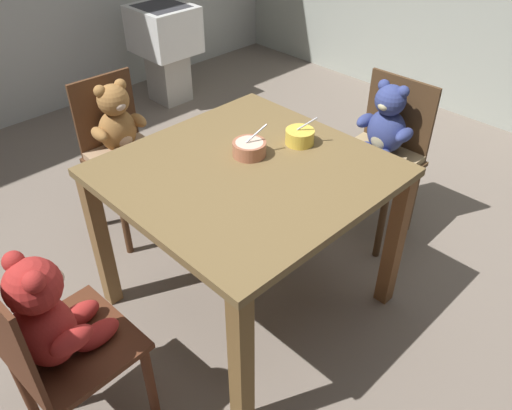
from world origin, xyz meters
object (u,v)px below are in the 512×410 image
object	(u,v)px
dining_table	(247,191)
teddy_chair_far_center	(383,140)
porridge_bowl_yellow_far_center	(300,136)
porridge_bowl_terracotta_center	(249,148)
sink_basin	(165,41)
teddy_chair_near_front	(50,327)
teddy_chair_near_left	(121,138)

from	to	relation	value
dining_table	teddy_chair_far_center	distance (m)	0.89
teddy_chair_far_center	porridge_bowl_yellow_far_center	size ratio (longest dim) A/B	6.81
porridge_bowl_terracotta_center	porridge_bowl_yellow_far_center	bearing A→B (deg)	70.05
dining_table	sink_basin	xyz separation A→B (m)	(-2.05, 1.08, -0.14)
teddy_chair_near_front	porridge_bowl_terracotta_center	world-z (taller)	porridge_bowl_terracotta_center
porridge_bowl_yellow_far_center	sink_basin	world-z (taller)	porridge_bowl_yellow_far_center
teddy_chair_near_left	porridge_bowl_yellow_far_center	distance (m)	0.98
dining_table	teddy_chair_near_front	world-z (taller)	teddy_chair_near_front
sink_basin	teddy_chair_near_front	bearing A→B (deg)	-43.30
porridge_bowl_yellow_far_center	porridge_bowl_terracotta_center	bearing A→B (deg)	-109.95
dining_table	teddy_chair_far_center	size ratio (longest dim) A/B	1.20
teddy_chair_far_center	porridge_bowl_terracotta_center	world-z (taller)	porridge_bowl_terracotta_center
teddy_chair_near_left	porridge_bowl_terracotta_center	distance (m)	0.84
teddy_chair_near_front	porridge_bowl_terracotta_center	bearing A→B (deg)	3.59
dining_table	sink_basin	distance (m)	2.32
teddy_chair_far_center	sink_basin	distance (m)	2.13
teddy_chair_near_left	sink_basin	world-z (taller)	teddy_chair_near_left
porridge_bowl_terracotta_center	sink_basin	bearing A→B (deg)	153.24
porridge_bowl_terracotta_center	sink_basin	xyz separation A→B (m)	(-1.98, 1.00, -0.28)
teddy_chair_far_center	sink_basin	world-z (taller)	teddy_chair_far_center
dining_table	teddy_chair_near_front	xyz separation A→B (m)	(0.04, -0.89, -0.07)
teddy_chair_far_center	sink_basin	xyz separation A→B (m)	(-2.12, 0.20, -0.06)
dining_table	teddy_chair_far_center	xyz separation A→B (m)	(0.07, 0.88, -0.08)
porridge_bowl_terracotta_center	porridge_bowl_yellow_far_center	distance (m)	0.23
teddy_chair_near_front	porridge_bowl_yellow_far_center	size ratio (longest dim) A/B	6.88
dining_table	porridge_bowl_yellow_far_center	bearing A→B (deg)	87.67
teddy_chair_near_front	teddy_chair_far_center	bearing A→B (deg)	-3.57
porridge_bowl_yellow_far_center	teddy_chair_near_left	bearing A→B (deg)	-158.16
teddy_chair_near_front	sink_basin	world-z (taller)	teddy_chair_near_front
dining_table	teddy_chair_near_front	distance (m)	0.89
porridge_bowl_terracotta_center	sink_basin	size ratio (longest dim) A/B	0.19
porridge_bowl_terracotta_center	porridge_bowl_yellow_far_center	size ratio (longest dim) A/B	1.16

